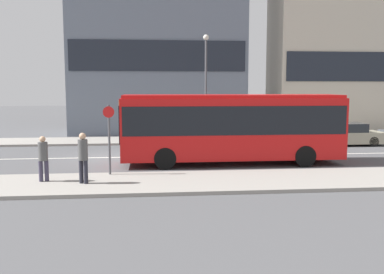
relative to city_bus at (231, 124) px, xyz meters
name	(u,v)px	position (x,y,z in m)	size (l,w,h in m)	color
ground_plane	(112,157)	(-5.67, 2.31, -1.84)	(120.00, 120.00, 0.00)	#4F4F51
sidewalk_near	(98,184)	(-5.67, -3.94, -1.78)	(44.00, 3.50, 0.13)	gray
sidewalk_far	(121,141)	(-5.67, 8.56, -1.78)	(44.00, 3.50, 0.13)	gray
lane_centerline	(112,157)	(-5.67, 2.31, -1.84)	(41.80, 0.16, 0.01)	silver
apartment_block_right_tower	(370,16)	(13.88, 14.04, 7.36)	(15.65, 4.54, 18.43)	beige
city_bus	(231,124)	(0.00, 0.00, 0.00)	(10.13, 2.47, 3.20)	red
parked_car_0	(345,135)	(8.14, 5.59, -1.20)	(4.48, 1.81, 1.35)	#A39E84
pedestrian_near_stop	(43,156)	(-7.64, -3.58, -0.77)	(0.35, 0.34, 1.66)	#383347
pedestrian_down_pavement	(83,155)	(-6.14, -4.07, -0.67)	(0.34, 0.34, 1.82)	#23232D
bus_stop_sign	(109,134)	(-5.35, -2.56, -0.12)	(0.44, 0.12, 2.74)	#4C4C51
street_lamp	(206,76)	(-0.16, 7.90, 2.39)	(0.36, 0.36, 6.71)	#4C4C51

